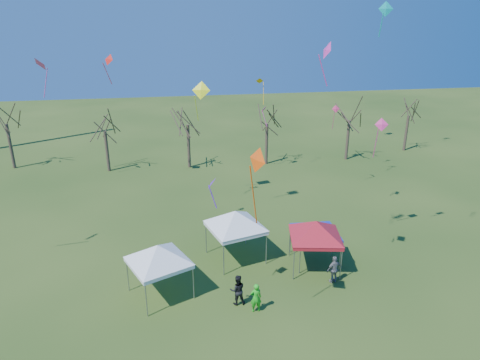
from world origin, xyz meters
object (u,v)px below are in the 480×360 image
object	(u,v)px
tree_5	(410,103)
tent_white_mid	(235,214)
tree_3	(267,109)
person_green	(256,298)
tree_1	(103,116)
tree_4	(351,106)
tent_blue	(315,234)
person_grey	(334,269)
tent_white_west	(158,249)
tent_red	(316,224)
tree_2	(187,109)
person_dark	(237,290)
tree_0	(3,108)

from	to	relation	value
tree_5	tent_white_mid	xyz separation A→B (m)	(-24.33, -21.04, -2.51)
tree_3	person_green	xyz separation A→B (m)	(-6.48, -24.67, -5.22)
tree_1	tree_4	distance (m)	26.13
tent_blue	person_grey	bearing A→B (deg)	-81.43
tent_white_west	tree_3	bearing A→B (deg)	62.52
tent_red	person_green	xyz separation A→B (m)	(-4.57, -3.67, -2.20)
tree_3	tree_5	size ratio (longest dim) A/B	1.06
tent_white_mid	tent_red	distance (m)	5.14
tent_white_mid	tree_3	bearing A→B (deg)	70.74
tree_1	person_grey	bearing A→B (deg)	-56.44
tree_2	person_grey	bearing A→B (deg)	-72.87
tent_white_west	tent_red	size ratio (longest dim) A/B	0.94
tree_3	tree_5	bearing A→B (deg)	6.52
tree_2	tent_white_mid	size ratio (longest dim) A/B	1.87
tree_1	person_green	bearing A→B (deg)	-67.79
tree_5	tent_blue	distance (m)	29.77
tree_1	tent_white_mid	xyz separation A→B (m)	(10.15, -19.62, -2.57)
tree_1	person_dark	bearing A→B (deg)	-68.87
tree_2	tent_white_mid	bearing A→B (deg)	-84.82
tent_white_mid	tree_4	bearing A→B (deg)	49.92
tent_white_mid	tent_red	size ratio (longest dim) A/B	1.04
tree_0	tree_2	distance (m)	18.72
tree_1	tent_white_west	bearing A→B (deg)	-77.10
tree_2	tent_red	xyz separation A→B (m)	(6.49, -21.33, -3.23)
tree_1	person_grey	size ratio (longest dim) A/B	4.26
tree_2	tree_4	xyz separation A→B (m)	(17.72, -0.38, -0.23)
tree_3	tent_blue	size ratio (longest dim) A/B	2.70
tree_4	tent_red	world-z (taller)	tree_4
tree_4	tree_5	size ratio (longest dim) A/B	1.06
person_grey	person_dark	xyz separation A→B (m)	(-6.08, -1.04, 0.01)
tree_4	tent_white_mid	distance (m)	24.96
tree_4	tree_5	xyz separation A→B (m)	(8.37, 2.06, -0.33)
tree_4	person_green	world-z (taller)	tree_4
tree_2	tree_4	world-z (taller)	tree_2
tree_4	tent_blue	bearing A→B (deg)	-118.41
tent_blue	person_grey	size ratio (longest dim) A/B	1.65
tree_1	tree_2	world-z (taller)	tree_2
tree_0	person_grey	size ratio (longest dim) A/B	4.76
tree_1	tent_white_west	xyz separation A→B (m)	(5.23, -22.84, -2.77)
tree_3	tree_5	distance (m)	17.81
tree_0	person_grey	world-z (taller)	tree_0
tent_white_west	person_grey	bearing A→B (deg)	-3.18
person_grey	person_dark	size ratio (longest dim) A/B	0.98
tent_blue	person_dark	xyz separation A→B (m)	(-5.71, -3.53, -1.10)
tree_0	tree_5	xyz separation A→B (m)	(44.57, -1.32, -0.76)
tree_2	tree_1	bearing A→B (deg)	178.15
tent_red	person_dark	xyz separation A→B (m)	(-5.44, -2.85, -2.16)
tree_4	person_grey	world-z (taller)	tree_4
tent_red	person_grey	bearing A→B (deg)	-70.45
tree_2	tent_blue	xyz separation A→B (m)	(6.76, -20.65, -4.29)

